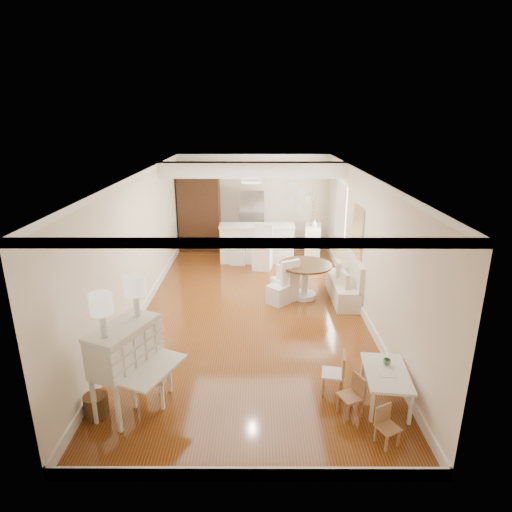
{
  "coord_description": "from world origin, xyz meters",
  "views": [
    {
      "loc": [
        0.1,
        -8.22,
        3.85
      ],
      "look_at": [
        0.08,
        0.3,
        1.06
      ],
      "focal_mm": 30.0,
      "sensor_mm": 36.0,
      "label": 1
    }
  ],
  "objects_px": {
    "wicker_basket": "(96,406)",
    "fridge": "(264,221)",
    "sideboard": "(313,242)",
    "kids_chair_c": "(388,427)",
    "slip_chair_far": "(285,279)",
    "secretary_bureau": "(127,368)",
    "kids_chair_a": "(351,396)",
    "dining_table": "(305,281)",
    "gustavian_armchair": "(151,372)",
    "bar_stool_right": "(262,247)",
    "kids_chair_b": "(333,373)",
    "kids_table": "(385,387)",
    "breakfast_counter": "(257,243)",
    "pantry_cabinet": "(200,212)",
    "slip_chair_near": "(279,286)",
    "bar_stool_left": "(238,244)"
  },
  "relations": [
    {
      "from": "kids_chair_c",
      "to": "slip_chair_far",
      "type": "distance_m",
      "value": 4.52
    },
    {
      "from": "gustavian_armchair",
      "to": "pantry_cabinet",
      "type": "distance_m",
      "value": 7.27
    },
    {
      "from": "kids_table",
      "to": "pantry_cabinet",
      "type": "height_order",
      "value": "pantry_cabinet"
    },
    {
      "from": "gustavian_armchair",
      "to": "breakfast_counter",
      "type": "relative_size",
      "value": 0.43
    },
    {
      "from": "breakfast_counter",
      "to": "secretary_bureau",
      "type": "bearing_deg",
      "value": -105.48
    },
    {
      "from": "kids_chair_a",
      "to": "pantry_cabinet",
      "type": "relative_size",
      "value": 0.25
    },
    {
      "from": "kids_table",
      "to": "bar_stool_left",
      "type": "distance_m",
      "value": 6.42
    },
    {
      "from": "kids_chair_c",
      "to": "pantry_cabinet",
      "type": "distance_m",
      "value": 8.79
    },
    {
      "from": "gustavian_armchair",
      "to": "bar_stool_left",
      "type": "distance_m",
      "value": 6.02
    },
    {
      "from": "kids_chair_c",
      "to": "breakfast_counter",
      "type": "xyz_separation_m",
      "value": [
        -1.6,
        7.02,
        0.26
      ]
    },
    {
      "from": "kids_chair_a",
      "to": "dining_table",
      "type": "bearing_deg",
      "value": 159.28
    },
    {
      "from": "kids_table",
      "to": "secretary_bureau",
      "type": "bearing_deg",
      "value": -177.97
    },
    {
      "from": "wicker_basket",
      "to": "slip_chair_far",
      "type": "xyz_separation_m",
      "value": [
        2.76,
        3.9,
        0.32
      ]
    },
    {
      "from": "bar_stool_right",
      "to": "sideboard",
      "type": "bearing_deg",
      "value": 46.93
    },
    {
      "from": "bar_stool_right",
      "to": "pantry_cabinet",
      "type": "bearing_deg",
      "value": 148.54
    },
    {
      "from": "kids_chair_c",
      "to": "slip_chair_near",
      "type": "relative_size",
      "value": 0.62
    },
    {
      "from": "wicker_basket",
      "to": "sideboard",
      "type": "relative_size",
      "value": 0.34
    },
    {
      "from": "secretary_bureau",
      "to": "gustavian_armchair",
      "type": "xyz_separation_m",
      "value": [
        0.27,
        0.17,
        -0.19
      ]
    },
    {
      "from": "kids_chair_a",
      "to": "bar_stool_left",
      "type": "bearing_deg",
      "value": 172.05
    },
    {
      "from": "slip_chair_far",
      "to": "fridge",
      "type": "xyz_separation_m",
      "value": [
        -0.41,
        3.66,
        0.42
      ]
    },
    {
      "from": "kids_chair_a",
      "to": "dining_table",
      "type": "distance_m",
      "value": 3.94
    },
    {
      "from": "dining_table",
      "to": "gustavian_armchair",
      "type": "bearing_deg",
      "value": -125.0
    },
    {
      "from": "gustavian_armchair",
      "to": "kids_chair_c",
      "type": "distance_m",
      "value": 3.2
    },
    {
      "from": "kids_chair_b",
      "to": "bar_stool_right",
      "type": "relative_size",
      "value": 0.56
    },
    {
      "from": "gustavian_armchair",
      "to": "bar_stool_left",
      "type": "xyz_separation_m",
      "value": [
        0.97,
        5.94,
        0.1
      ]
    },
    {
      "from": "kids_chair_a",
      "to": "bar_stool_right",
      "type": "distance_m",
      "value": 5.93
    },
    {
      "from": "slip_chair_near",
      "to": "kids_chair_a",
      "type": "bearing_deg",
      "value": -34.01
    },
    {
      "from": "kids_chair_c",
      "to": "kids_chair_a",
      "type": "bearing_deg",
      "value": 95.11
    },
    {
      "from": "gustavian_armchair",
      "to": "fridge",
      "type": "height_order",
      "value": "fridge"
    },
    {
      "from": "gustavian_armchair",
      "to": "wicker_basket",
      "type": "height_order",
      "value": "gustavian_armchair"
    },
    {
      "from": "secretary_bureau",
      "to": "kids_chair_a",
      "type": "xyz_separation_m",
      "value": [
        3.01,
        -0.15,
        -0.34
      ]
    },
    {
      "from": "breakfast_counter",
      "to": "bar_stool_right",
      "type": "bearing_deg",
      "value": -77.75
    },
    {
      "from": "kids_chair_b",
      "to": "bar_stool_right",
      "type": "distance_m",
      "value": 5.42
    },
    {
      "from": "gustavian_armchair",
      "to": "kids_table",
      "type": "distance_m",
      "value": 3.28
    },
    {
      "from": "secretary_bureau",
      "to": "kids_table",
      "type": "bearing_deg",
      "value": 25.5
    },
    {
      "from": "slip_chair_near",
      "to": "bar_stool_right",
      "type": "relative_size",
      "value": 0.69
    },
    {
      "from": "kids_chair_c",
      "to": "sideboard",
      "type": "relative_size",
      "value": 0.53
    },
    {
      "from": "wicker_basket",
      "to": "kids_chair_c",
      "type": "relative_size",
      "value": 0.63
    },
    {
      "from": "wicker_basket",
      "to": "fridge",
      "type": "distance_m",
      "value": 7.95
    },
    {
      "from": "kids_chair_a",
      "to": "kids_chair_b",
      "type": "bearing_deg",
      "value": 174.11
    },
    {
      "from": "secretary_bureau",
      "to": "kids_chair_b",
      "type": "bearing_deg",
      "value": 30.19
    },
    {
      "from": "breakfast_counter",
      "to": "pantry_cabinet",
      "type": "height_order",
      "value": "pantry_cabinet"
    },
    {
      "from": "kids_chair_b",
      "to": "dining_table",
      "type": "relative_size",
      "value": 0.57
    },
    {
      "from": "kids_chair_c",
      "to": "dining_table",
      "type": "height_order",
      "value": "dining_table"
    },
    {
      "from": "slip_chair_near",
      "to": "breakfast_counter",
      "type": "relative_size",
      "value": 0.4
    },
    {
      "from": "secretary_bureau",
      "to": "kids_table",
      "type": "distance_m",
      "value": 3.57
    },
    {
      "from": "kids_chair_a",
      "to": "bar_stool_right",
      "type": "bearing_deg",
      "value": 167.19
    },
    {
      "from": "kids_chair_a",
      "to": "dining_table",
      "type": "relative_size",
      "value": 0.51
    },
    {
      "from": "kids_table",
      "to": "slip_chair_near",
      "type": "distance_m",
      "value": 3.6
    },
    {
      "from": "kids_chair_c",
      "to": "breakfast_counter",
      "type": "height_order",
      "value": "breakfast_counter"
    }
  ]
}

